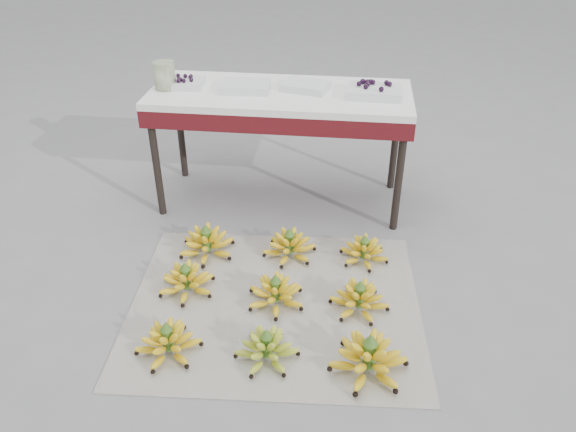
# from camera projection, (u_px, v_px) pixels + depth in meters

# --- Properties ---
(ground) EXTENTS (60.00, 60.00, 0.00)m
(ground) POSITION_uv_depth(u_px,v_px,m) (253.00, 295.00, 2.51)
(ground) COLOR slate
(ground) RESTS_ON ground
(newspaper_mat) EXTENTS (1.31, 1.13, 0.01)m
(newspaper_mat) POSITION_uv_depth(u_px,v_px,m) (275.00, 304.00, 2.45)
(newspaper_mat) COLOR white
(newspaper_mat) RESTS_ON ground
(bunch_front_left) EXTENTS (0.26, 0.26, 0.16)m
(bunch_front_left) POSITION_uv_depth(u_px,v_px,m) (168.00, 342.00, 2.18)
(bunch_front_left) COLOR yellow
(bunch_front_left) RESTS_ON newspaper_mat
(bunch_front_center) EXTENTS (0.27, 0.27, 0.15)m
(bunch_front_center) POSITION_uv_depth(u_px,v_px,m) (267.00, 349.00, 2.15)
(bunch_front_center) COLOR #93B52A
(bunch_front_center) RESTS_ON newspaper_mat
(bunch_front_right) EXTENTS (0.32, 0.32, 0.18)m
(bunch_front_right) POSITION_uv_depth(u_px,v_px,m) (369.00, 358.00, 2.10)
(bunch_front_right) COLOR yellow
(bunch_front_right) RESTS_ON newspaper_mat
(bunch_mid_left) EXTENTS (0.31, 0.31, 0.16)m
(bunch_mid_left) POSITION_uv_depth(u_px,v_px,m) (187.00, 281.00, 2.50)
(bunch_mid_left) COLOR yellow
(bunch_mid_left) RESTS_ON newspaper_mat
(bunch_mid_center) EXTENTS (0.29, 0.29, 0.16)m
(bunch_mid_center) POSITION_uv_depth(u_px,v_px,m) (276.00, 293.00, 2.43)
(bunch_mid_center) COLOR yellow
(bunch_mid_center) RESTS_ON newspaper_mat
(bunch_mid_right) EXTENTS (0.32, 0.32, 0.15)m
(bunch_mid_right) POSITION_uv_depth(u_px,v_px,m) (359.00, 299.00, 2.40)
(bunch_mid_right) COLOR yellow
(bunch_mid_right) RESTS_ON newspaper_mat
(bunch_back_left) EXTENTS (0.34, 0.34, 0.17)m
(bunch_back_left) POSITION_uv_depth(u_px,v_px,m) (207.00, 243.00, 2.74)
(bunch_back_left) COLOR yellow
(bunch_back_left) RESTS_ON newspaper_mat
(bunch_back_center) EXTENTS (0.27, 0.27, 0.16)m
(bunch_back_center) POSITION_uv_depth(u_px,v_px,m) (290.00, 246.00, 2.73)
(bunch_back_center) COLOR yellow
(bunch_back_center) RESTS_ON newspaper_mat
(bunch_back_right) EXTENTS (0.31, 0.31, 0.14)m
(bunch_back_right) POSITION_uv_depth(u_px,v_px,m) (364.00, 251.00, 2.70)
(bunch_back_right) COLOR yellow
(bunch_back_right) RESTS_ON newspaper_mat
(vendor_table) EXTENTS (1.35, 0.54, 0.65)m
(vendor_table) POSITION_uv_depth(u_px,v_px,m) (280.00, 105.00, 2.92)
(vendor_table) COLOR black
(vendor_table) RESTS_ON ground
(tray_far_left) EXTENTS (0.23, 0.17, 0.06)m
(tray_far_left) POSITION_uv_depth(u_px,v_px,m) (182.00, 83.00, 2.93)
(tray_far_left) COLOR silver
(tray_far_left) RESTS_ON vendor_table
(tray_left) EXTENTS (0.26, 0.19, 0.04)m
(tray_left) POSITION_uv_depth(u_px,v_px,m) (245.00, 86.00, 2.88)
(tray_left) COLOR silver
(tray_left) RESTS_ON vendor_table
(tray_right) EXTENTS (0.26, 0.22, 0.04)m
(tray_right) POSITION_uv_depth(u_px,v_px,m) (306.00, 86.00, 2.88)
(tray_right) COLOR silver
(tray_right) RESTS_ON vendor_table
(tray_far_right) EXTENTS (0.28, 0.20, 0.07)m
(tray_far_right) POSITION_uv_depth(u_px,v_px,m) (374.00, 91.00, 2.81)
(tray_far_right) COLOR silver
(tray_far_right) RESTS_ON vendor_table
(glass_jar) EXTENTS (0.14, 0.14, 0.14)m
(glass_jar) POSITION_uv_depth(u_px,v_px,m) (165.00, 75.00, 2.87)
(glass_jar) COLOR beige
(glass_jar) RESTS_ON vendor_table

